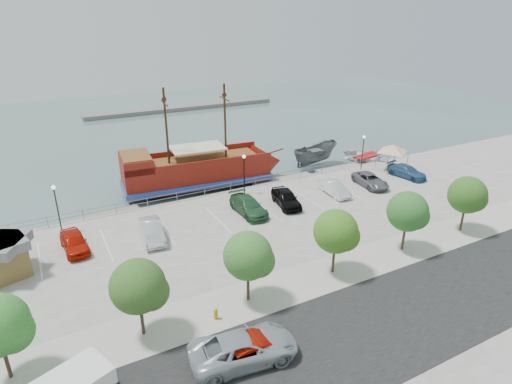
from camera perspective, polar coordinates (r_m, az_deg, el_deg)
name	(u,v)px	position (r m, az deg, el deg)	size (l,w,h in m)	color
ground	(275,226)	(40.70, 2.58, -4.60)	(160.00, 160.00, 0.00)	#475D59
land_slab	(471,376)	(27.94, 26.71, -21.07)	(100.00, 58.00, 1.20)	gray
street	(403,314)	(29.73, 19.04, -15.17)	(100.00, 8.00, 0.04)	black
sidewalk	(343,268)	(33.16, 11.54, -9.95)	(100.00, 4.00, 0.05)	#AAA391
seawall_railing	(239,185)	(46.34, -2.29, 0.98)	(50.00, 0.06, 1.00)	gray
far_shore	(183,108)	(92.47, -9.68, 10.99)	(40.00, 3.00, 0.80)	#66625D
pirate_ship	(208,169)	(49.68, -6.35, 3.01)	(19.45, 6.87, 12.14)	maroon
patrol_boat	(315,156)	(56.67, 7.88, 4.74)	(2.70, 7.17, 2.77)	#585A5E
speedboat	(367,159)	(59.33, 14.56, 4.32)	(4.73, 6.62, 1.37)	silver
dock_west	(106,217)	(44.50, -19.42, -3.20)	(6.90, 1.97, 0.39)	gray
dock_mid	(285,181)	(50.99, 3.84, 1.45)	(7.72, 2.21, 0.44)	gray
dock_east	(345,169)	(56.04, 11.76, 3.00)	(7.77, 2.22, 0.44)	gray
canopy_tent	(393,145)	(54.24, 17.84, 6.03)	(5.13, 5.13, 3.56)	slate
street_van	(244,348)	(24.77, -1.59, -20.06)	(2.78, 6.02, 1.67)	#A1ACB2
street_sedan	(255,347)	(25.02, -0.07, -19.93)	(1.49, 4.27, 1.41)	#B51203
fire_hydrant	(216,314)	(27.72, -5.39, -15.83)	(0.27, 0.27, 0.79)	#C09D00
lamp_post_left	(56,200)	(40.30, -25.13, -0.98)	(0.36, 0.36, 4.28)	black
lamp_post_mid	(244,167)	(44.40, -1.60, 3.33)	(0.36, 0.36, 4.28)	black
lamp_post_right	(363,146)	(53.13, 14.10, 5.93)	(0.36, 0.36, 4.28)	black
tree_a	(0,327)	(25.59, -30.96, -15.18)	(3.30, 3.20, 5.00)	#473321
tree_b	(141,288)	(25.67, -15.09, -12.21)	(3.30, 3.20, 5.00)	#473321
tree_c	(250,257)	(27.58, -0.75, -8.67)	(3.30, 3.20, 5.00)	#473321
tree_d	(338,233)	(30.99, 10.87, -5.34)	(3.30, 3.20, 5.00)	#473321
tree_e	(409,213)	(35.48, 19.78, -2.60)	(3.30, 3.20, 5.00)	#473321
tree_f	(469,196)	(40.68, 26.53, -0.48)	(3.30, 3.20, 5.00)	#473321
parked_car_a	(74,242)	(37.43, -23.09, -6.14)	(1.77, 4.41, 1.50)	#B91706
parked_car_b	(152,231)	(37.12, -13.72, -5.04)	(1.66, 4.76, 1.57)	silver
parked_car_d	(248,206)	(40.63, -1.01, -1.87)	(2.14, 5.25, 1.52)	#285734
parked_car_e	(286,198)	(42.36, 4.04, -0.79)	(1.92, 4.76, 1.62)	black
parked_car_f	(334,188)	(45.62, 10.42, 0.49)	(1.49, 4.26, 1.40)	silver
parked_car_g	(370,180)	(48.82, 15.01, 1.54)	(2.25, 4.87, 1.35)	slate
parked_car_h	(407,171)	(52.75, 19.47, 2.60)	(1.93, 4.76, 1.38)	#2B527D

